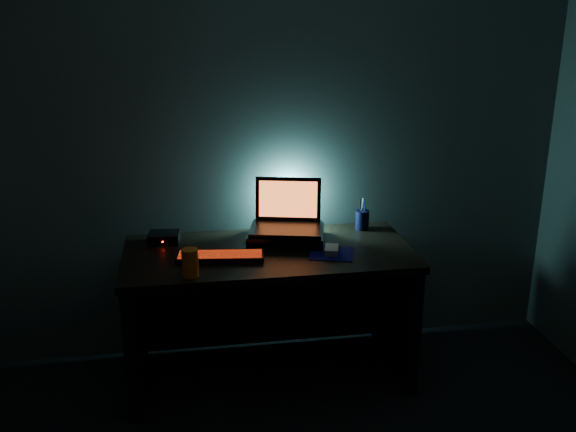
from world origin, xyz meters
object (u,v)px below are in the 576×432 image
Objects in this scene: keyboard at (220,256)px; pen_cup at (362,220)px; laptop at (287,217)px; router at (164,238)px; mouse at (332,250)px; juice_glass at (190,263)px.

keyboard is 4.12× the size of pen_cup.
laptop is 0.67m from router.
mouse is 0.83× the size of juice_glass.
pen_cup is at bearing 7.21° from router.
laptop is at bearing 140.27° from mouse.
laptop is 2.47× the size of router.
mouse is 0.74m from juice_glass.
laptop is 0.45m from pen_cup.
juice_glass is 0.77× the size of router.
keyboard is 0.25m from juice_glass.
router reaches higher than keyboard.
pen_cup reaches higher than keyboard.
router reaches higher than mouse.
mouse is 0.43m from pen_cup.
keyboard is at bearing -166.46° from mouse.
pen_cup reaches higher than router.
mouse is 0.91m from router.
router is at bearing -169.19° from laptop.
laptop is 3.86× the size of mouse.
keyboard is at bearing -39.50° from router.
pen_cup is (0.44, 0.07, -0.07)m from laptop.
juice_glass reaches higher than keyboard.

